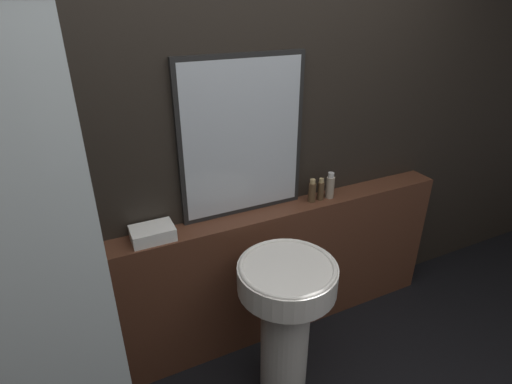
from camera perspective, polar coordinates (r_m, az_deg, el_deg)
The scene contains 8 objects.
wall_back at distance 2.27m, azimuth -0.66°, elevation 5.77°, with size 8.00×0.06×2.50m.
vanity_counter at distance 2.56m, azimuth 0.60°, elevation -12.00°, with size 2.56×0.18×0.91m.
pedestal_sink at distance 2.17m, azimuth 4.25°, elevation -16.93°, with size 0.50×0.50×0.87m.
mirror at distance 2.16m, azimuth -1.91°, elevation 7.59°, with size 0.72×0.03×0.88m.
towel_stack at distance 2.13m, azimuth -14.56°, elevation -5.72°, with size 0.22×0.15×0.07m.
shampoo_bottle at distance 2.44m, azimuth 8.01°, elevation 0.08°, with size 0.04×0.04×0.15m.
conditioner_bottle at distance 2.47m, azimuth 9.25°, elevation 0.30°, with size 0.04×0.04×0.14m.
lotion_bottle at distance 2.50m, azimuth 10.54°, elevation 0.83°, with size 0.05×0.05×0.17m.
Camera 1 is at (-0.90, -0.49, 2.04)m, focal length 28.00 mm.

